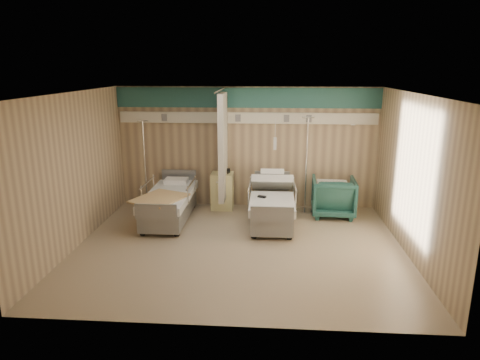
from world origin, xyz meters
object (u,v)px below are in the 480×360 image
Objects in this scene: bed_left at (169,207)px; bed_right at (272,209)px; bedside_cabinet at (222,191)px; iv_stand_left at (147,192)px; iv_stand_right at (305,193)px; visitor_armchair at (333,197)px.

bed_right is at bearing 0.00° from bed_left.
iv_stand_left reaches higher than bedside_cabinet.
bedside_cabinet is at bearing 40.60° from bed_left.
iv_stand_left is (-1.74, -0.20, 0.00)m from bedside_cabinet.
iv_stand_left reaches higher than bed_right.
bedside_cabinet is 0.39× the size of iv_stand_right.
iv_stand_right is at bearing 47.28° from bed_right.
visitor_armchair is (3.56, 0.60, 0.12)m from bed_left.
iv_stand_right reaches higher than bed_left.
bed_right and bed_left have the same top height.
bed_right is 0.99× the size of iv_stand_right.
bedside_cabinet is 2.53m from visitor_armchair.
bedside_cabinet is at bearing 141.95° from bed_right.
visitor_armchair is (1.36, 0.60, 0.12)m from bed_right.
bed_right is 2.20m from bed_left.
bed_left is at bearing -139.40° from bedside_cabinet.
bed_right is at bearing -38.05° from bedside_cabinet.
bed_right is 2.98m from iv_stand_left.
bedside_cabinet is 1.91m from iv_stand_right.
iv_stand_left reaches higher than visitor_armchair.
bed_left is 1.04× the size of iv_stand_left.
visitor_armchair is 0.65m from iv_stand_right.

